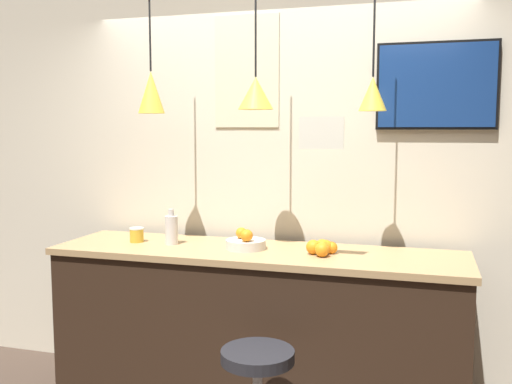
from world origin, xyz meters
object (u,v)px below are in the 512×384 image
juice_bottle (171,229)px  spread_jar (137,235)px  mounted_tv (436,86)px  fruit_bowl (246,242)px

juice_bottle → spread_jar: size_ratio=2.41×
spread_jar → mounted_tv: 2.08m
juice_bottle → spread_jar: 0.25m
fruit_bowl → mounted_tv: (1.08, 0.38, 0.94)m
juice_bottle → mounted_tv: 1.84m
fruit_bowl → juice_bottle: size_ratio=1.08×
fruit_bowl → mounted_tv: mounted_tv is taller
juice_bottle → mounted_tv: size_ratio=0.32×
mounted_tv → juice_bottle: bearing=-166.5°
juice_bottle → fruit_bowl: bearing=-0.8°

